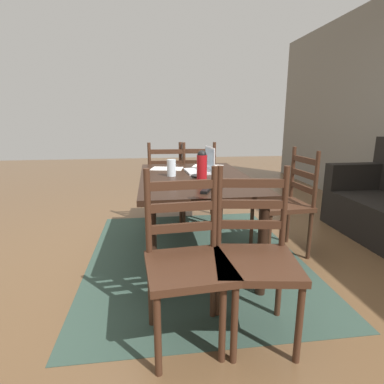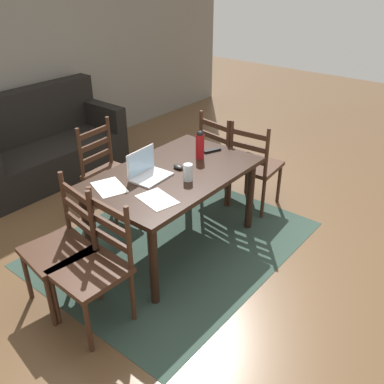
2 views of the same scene
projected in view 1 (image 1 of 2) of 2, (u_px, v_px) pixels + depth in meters
name	position (u px, v px, depth m)	size (l,w,h in m)	color
ground_plane	(195.00, 256.00, 2.76)	(14.00, 14.00, 0.00)	brown
area_rug	(195.00, 256.00, 2.76)	(2.32, 1.83, 0.01)	#2D4238
dining_table	(195.00, 187.00, 2.61)	(1.47, 0.91, 0.73)	black
chair_far_head	(285.00, 203.00, 2.76)	(0.47, 0.47, 0.95)	#3D2316
chair_left_near	(167.00, 183.00, 3.62)	(0.46, 0.46, 0.95)	#3D2316
chair_right_near	(187.00, 262.00, 1.64)	(0.47, 0.47, 0.95)	#3D2316
chair_left_far	(197.00, 182.00, 3.66)	(0.50, 0.50, 0.95)	#3D2316
chair_right_far	(255.00, 258.00, 1.69)	(0.50, 0.50, 0.95)	#3D2316
laptop	(203.00, 166.00, 2.78)	(0.33, 0.24, 0.23)	silver
water_bottle	(202.00, 167.00, 2.21)	(0.07, 0.07, 0.26)	#A81419
drinking_glass	(171.00, 168.00, 2.58)	(0.07, 0.07, 0.14)	silver
computer_mouse	(197.00, 176.00, 2.51)	(0.06, 0.10, 0.03)	black
tv_remote	(207.00, 190.00, 2.06)	(0.04, 0.17, 0.02)	black
paper_stack_left	(208.00, 166.00, 3.11)	(0.21, 0.30, 0.00)	white
paper_stack_right	(167.00, 169.00, 2.97)	(0.21, 0.30, 0.00)	white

